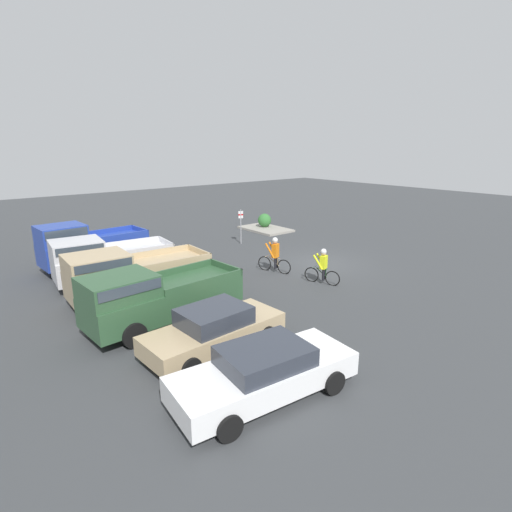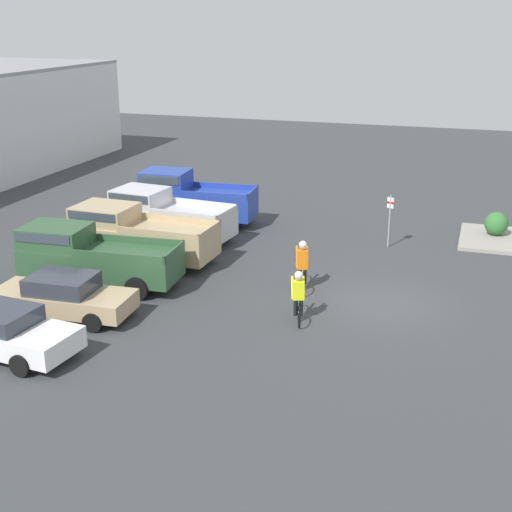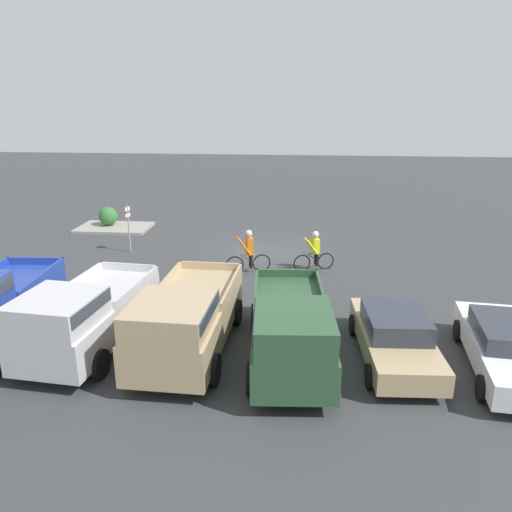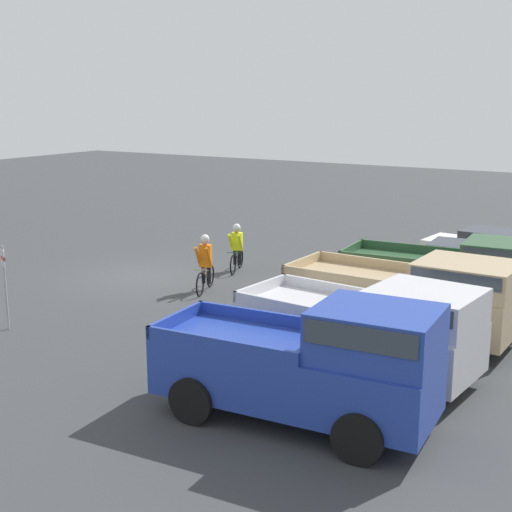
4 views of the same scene
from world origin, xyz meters
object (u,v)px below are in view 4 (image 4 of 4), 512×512
at_px(pickup_truck_1, 414,296).
at_px(pickup_truck_2, 372,328).
at_px(cyclist_0, 205,262).
at_px(sedan_0, 495,250).
at_px(pickup_truck_3, 316,362).
at_px(sedan_1, 463,265).
at_px(pickup_truck_0, 460,274).
at_px(fire_lane_sign, 5,279).
at_px(cyclist_1, 237,247).

bearing_deg(pickup_truck_1, pickup_truck_2, 1.04).
height_order(pickup_truck_1, cyclist_0, pickup_truck_1).
distance_m(sedan_0, pickup_truck_3, 13.98).
distance_m(sedan_1, pickup_truck_0, 2.87).
bearing_deg(pickup_truck_3, cyclist_0, -132.85).
distance_m(pickup_truck_2, cyclist_0, 7.96).
relative_size(sedan_0, pickup_truck_0, 0.87).
distance_m(pickup_truck_0, pickup_truck_3, 8.41).
relative_size(sedan_1, fire_lane_sign, 2.07).
bearing_deg(pickup_truck_1, pickup_truck_0, 173.36).
bearing_deg(pickup_truck_2, cyclist_0, -118.35).
distance_m(pickup_truck_1, pickup_truck_2, 2.82).
relative_size(pickup_truck_0, pickup_truck_2, 1.07).
xyz_separation_m(sedan_1, pickup_truck_3, (11.17, 0.39, 0.54)).
distance_m(sedan_1, cyclist_0, 8.11).
bearing_deg(cyclist_1, sedan_0, 122.49).
distance_m(pickup_truck_0, cyclist_0, 7.53).
bearing_deg(pickup_truck_1, sedan_0, 179.81).
bearing_deg(pickup_truck_2, sedan_0, -179.89).
height_order(cyclist_0, fire_lane_sign, fire_lane_sign).
height_order(sedan_0, fire_lane_sign, fire_lane_sign).
relative_size(pickup_truck_3, fire_lane_sign, 2.39).
height_order(sedan_1, pickup_truck_3, pickup_truck_3).
relative_size(cyclist_0, fire_lane_sign, 0.81).
height_order(pickup_truck_1, fire_lane_sign, fire_lane_sign).
distance_m(pickup_truck_1, fire_lane_sign, 10.32).
bearing_deg(pickup_truck_3, sedan_1, -178.02).
bearing_deg(fire_lane_sign, cyclist_1, 168.81).
height_order(pickup_truck_3, fire_lane_sign, pickup_truck_3).
bearing_deg(pickup_truck_3, pickup_truck_2, -179.67).
relative_size(sedan_0, pickup_truck_2, 0.93).
xyz_separation_m(pickup_truck_1, pickup_truck_2, (2.82, 0.05, -0.01)).
bearing_deg(pickup_truck_2, fire_lane_sign, -78.22).
height_order(cyclist_1, fire_lane_sign, fire_lane_sign).
relative_size(pickup_truck_0, pickup_truck_3, 1.08).
bearing_deg(pickup_truck_1, sedan_1, -176.75).
bearing_deg(sedan_1, cyclist_1, -74.45).
distance_m(pickup_truck_1, cyclist_1, 8.34).
bearing_deg(sedan_0, pickup_truck_2, 0.11).
bearing_deg(sedan_0, cyclist_1, -57.51).
height_order(pickup_truck_0, pickup_truck_1, pickup_truck_1).
bearing_deg(cyclist_1, cyclist_0, 11.78).
xyz_separation_m(sedan_1, fire_lane_sign, (10.36, -8.85, 0.65)).
distance_m(pickup_truck_0, pickup_truck_2, 5.68).
relative_size(pickup_truck_0, fire_lane_sign, 2.58).
xyz_separation_m(pickup_truck_2, cyclist_0, (-3.78, -7.01, -0.18)).
xyz_separation_m(cyclist_1, fire_lane_sign, (8.36, -1.65, 0.49)).
bearing_deg(pickup_truck_1, cyclist_0, -97.83).
bearing_deg(pickup_truck_3, pickup_truck_1, -179.31).
bearing_deg(pickup_truck_2, cyclist_1, -130.41).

